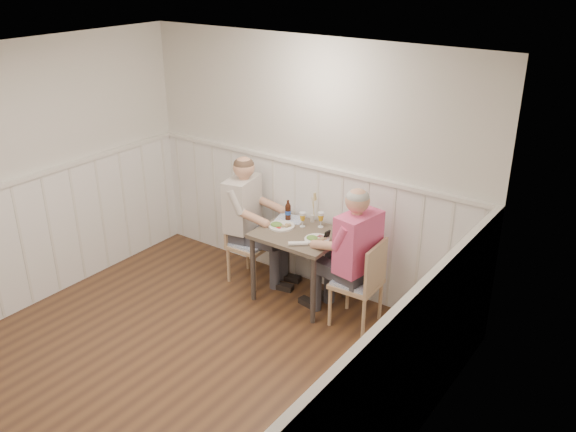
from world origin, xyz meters
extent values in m
plane|color=#452C1C|center=(0.00, 0.00, 0.00)|extent=(4.50, 4.50, 0.00)
cube|color=silver|center=(0.00, 2.25, 1.30)|extent=(4.00, 0.04, 2.60)
cube|color=silver|center=(2.00, 0.00, 1.30)|extent=(0.04, 4.50, 2.60)
cube|color=white|center=(0.00, 0.00, 2.59)|extent=(4.00, 4.50, 0.02)
cube|color=white|center=(0.00, 2.23, 0.65)|extent=(3.98, 0.03, 1.30)
cube|color=white|center=(-1.99, 0.00, 0.65)|extent=(0.03, 4.48, 1.30)
cube|color=white|center=(1.99, 0.00, 0.65)|extent=(0.03, 4.48, 1.30)
cube|color=silver|center=(0.00, 2.22, 1.32)|extent=(3.98, 0.06, 0.04)
cube|color=silver|center=(1.97, 0.00, 1.32)|extent=(0.06, 4.48, 0.04)
cube|color=brown|center=(0.18, 1.84, 0.73)|extent=(0.83, 0.70, 0.04)
cylinder|color=#3F3833|center=(-0.19, 1.54, 0.35)|extent=(0.05, 0.05, 0.71)
cylinder|color=#3F3833|center=(-0.19, 2.14, 0.35)|extent=(0.05, 0.05, 0.71)
cylinder|color=#3F3833|center=(0.54, 1.54, 0.35)|extent=(0.05, 0.05, 0.71)
cylinder|color=#3F3833|center=(0.54, 2.14, 0.35)|extent=(0.05, 0.05, 0.71)
cube|color=tan|center=(0.87, 1.78, 0.43)|extent=(0.43, 0.43, 0.04)
cube|color=#6983B8|center=(0.87, 1.78, 0.46)|extent=(0.39, 0.39, 0.03)
cube|color=tan|center=(1.06, 1.78, 0.67)|extent=(0.05, 0.42, 0.44)
cylinder|color=tan|center=(1.06, 1.61, 0.20)|extent=(0.04, 0.04, 0.41)
cylinder|color=tan|center=(0.70, 1.59, 0.20)|extent=(0.04, 0.04, 0.41)
cylinder|color=tan|center=(1.05, 1.96, 0.20)|extent=(0.04, 0.04, 0.41)
cylinder|color=tan|center=(0.69, 1.95, 0.20)|extent=(0.04, 0.04, 0.41)
cube|color=tan|center=(-0.47, 1.86, 0.42)|extent=(0.42, 0.42, 0.04)
cube|color=#6983B8|center=(-0.47, 1.86, 0.45)|extent=(0.38, 0.38, 0.03)
cube|color=tan|center=(-0.65, 1.85, 0.65)|extent=(0.05, 0.41, 0.43)
cylinder|color=tan|center=(-0.65, 2.02, 0.20)|extent=(0.03, 0.03, 0.40)
cylinder|color=tan|center=(-0.30, 2.04, 0.20)|extent=(0.03, 0.03, 0.40)
cylinder|color=tan|center=(-0.64, 1.68, 0.20)|extent=(0.03, 0.03, 0.40)
cylinder|color=tan|center=(-0.29, 1.69, 0.20)|extent=(0.03, 0.03, 0.40)
cube|color=#3F3F47|center=(0.85, 1.79, 0.23)|extent=(0.51, 0.48, 0.46)
cube|color=#3F3F47|center=(0.65, 1.82, 0.52)|extent=(0.48, 0.43, 0.13)
cube|color=#E54E6E|center=(0.85, 1.79, 0.86)|extent=(0.32, 0.48, 0.56)
sphere|color=tan|center=(0.85, 1.79, 1.27)|extent=(0.22, 0.22, 0.22)
sphere|color=#A5A5A0|center=(0.85, 1.79, 1.30)|extent=(0.21, 0.21, 0.21)
cube|color=black|center=(0.49, 1.85, 0.87)|extent=(0.03, 0.07, 0.13)
cube|color=#3F3F47|center=(-0.56, 1.88, 0.23)|extent=(0.52, 0.49, 0.46)
cube|color=#3F3F47|center=(-0.36, 1.92, 0.52)|extent=(0.49, 0.45, 0.13)
cube|color=beige|center=(-0.56, 1.88, 0.87)|extent=(0.33, 0.49, 0.56)
sphere|color=tan|center=(-0.56, 1.88, 1.27)|extent=(0.23, 0.23, 0.23)
sphere|color=#4C3828|center=(-0.56, 1.88, 1.30)|extent=(0.22, 0.22, 0.22)
cylinder|color=white|center=(0.41, 1.79, 0.76)|extent=(0.25, 0.25, 0.02)
ellipsoid|color=#3F722D|center=(0.38, 1.77, 0.79)|extent=(0.12, 0.10, 0.05)
sphere|color=tan|center=(0.47, 1.80, 0.78)|extent=(0.03, 0.03, 0.03)
cube|color=brown|center=(0.43, 1.85, 0.77)|extent=(0.07, 0.05, 0.01)
cylinder|color=white|center=(0.48, 1.85, 0.78)|extent=(0.05, 0.05, 0.03)
cylinder|color=white|center=(-0.05, 1.84, 0.76)|extent=(0.27, 0.27, 0.02)
ellipsoid|color=#3F722D|center=(-0.09, 1.81, 0.79)|extent=(0.13, 0.11, 0.05)
sphere|color=tan|center=(0.01, 1.85, 0.79)|extent=(0.04, 0.04, 0.04)
cylinder|color=silver|center=(0.28, 2.07, 0.75)|extent=(0.06, 0.06, 0.01)
cylinder|color=silver|center=(0.28, 2.07, 0.79)|extent=(0.01, 0.01, 0.07)
cone|color=gold|center=(0.28, 2.07, 0.85)|extent=(0.06, 0.06, 0.06)
cylinder|color=silver|center=(0.28, 2.07, 0.90)|extent=(0.06, 0.06, 0.03)
cylinder|color=silver|center=(0.12, 1.97, 0.75)|extent=(0.06, 0.06, 0.01)
cylinder|color=silver|center=(0.12, 1.97, 0.79)|extent=(0.01, 0.01, 0.07)
cone|color=gold|center=(0.12, 1.97, 0.85)|extent=(0.06, 0.06, 0.06)
cylinder|color=silver|center=(0.12, 1.97, 0.89)|extent=(0.06, 0.06, 0.03)
cylinder|color=black|center=(-0.10, 2.03, 0.83)|extent=(0.06, 0.06, 0.16)
cone|color=black|center=(-0.10, 2.03, 0.93)|extent=(0.06, 0.06, 0.04)
cylinder|color=black|center=(-0.10, 2.03, 0.95)|extent=(0.02, 0.02, 0.03)
cylinder|color=#2047AA|center=(-0.10, 2.03, 0.83)|extent=(0.06, 0.06, 0.04)
cylinder|color=white|center=(0.33, 1.59, 0.77)|extent=(0.17, 0.15, 0.04)
cylinder|color=silver|center=(0.14, 2.13, 0.79)|extent=(0.04, 0.04, 0.07)
cylinder|color=#DDCB7E|center=(0.14, 2.13, 0.91)|extent=(0.02, 0.02, 0.23)
cone|color=#DDCB7E|center=(0.14, 2.13, 1.05)|extent=(0.03, 0.03, 0.08)
cube|color=#6983B8|center=(-0.09, 2.05, 0.75)|extent=(0.33, 0.29, 0.01)
camera|label=1|loc=(3.25, -2.69, 3.33)|focal=38.00mm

